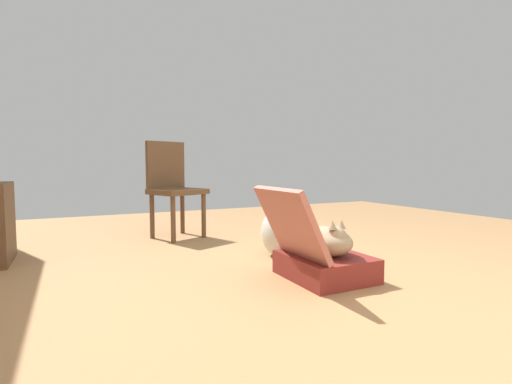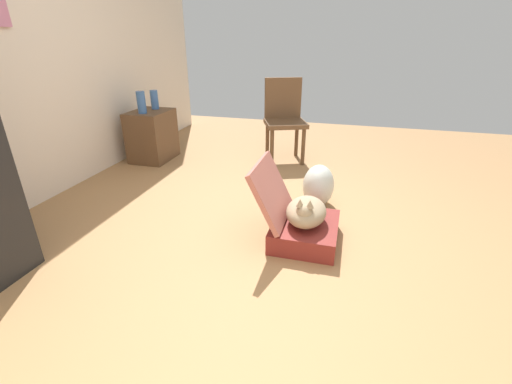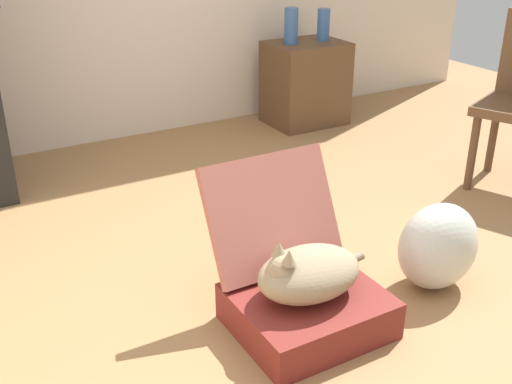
% 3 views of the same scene
% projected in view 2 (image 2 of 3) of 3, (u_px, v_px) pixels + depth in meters
% --- Properties ---
extents(ground_plane, '(7.68, 7.68, 0.00)m').
position_uv_depth(ground_plane, '(280.00, 242.00, 2.51)').
color(ground_plane, '#9E7247').
rests_on(ground_plane, ground).
extents(suitcase_base, '(0.53, 0.46, 0.15)m').
position_uv_depth(suitcase_base, '(305.00, 231.00, 2.50)').
color(suitcase_base, maroon).
rests_on(suitcase_base, ground).
extents(suitcase_lid, '(0.53, 0.24, 0.43)m').
position_uv_depth(suitcase_lid, '(272.00, 191.00, 2.44)').
color(suitcase_lid, '#B26356').
rests_on(suitcase_lid, suitcase_base).
extents(cat, '(0.48, 0.28, 0.23)m').
position_uv_depth(cat, '(306.00, 212.00, 2.42)').
color(cat, '#998466').
rests_on(cat, suitcase_base).
extents(plastic_bag_white, '(0.35, 0.27, 0.36)m').
position_uv_depth(plastic_bag_white, '(318.00, 186.00, 2.99)').
color(plastic_bag_white, silver).
rests_on(plastic_bag_white, ground).
extents(side_table, '(0.52, 0.41, 0.58)m').
position_uv_depth(side_table, '(152.00, 136.00, 4.08)').
color(side_table, brown).
rests_on(side_table, ground).
extents(vase_tall, '(0.09, 0.09, 0.24)m').
position_uv_depth(vase_tall, '(141.00, 102.00, 3.79)').
color(vase_tall, '#38609E').
rests_on(vase_tall, side_table).
extents(vase_short, '(0.09, 0.09, 0.21)m').
position_uv_depth(vase_short, '(154.00, 100.00, 4.03)').
color(vase_short, '#38609E').
rests_on(vase_short, side_table).
extents(chair, '(0.56, 0.58, 0.93)m').
position_uv_depth(chair, '(284.00, 117.00, 3.99)').
color(chair, brown).
rests_on(chair, ground).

